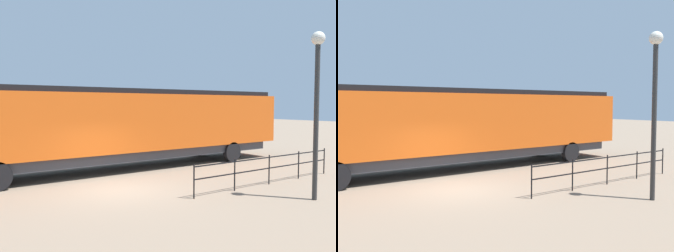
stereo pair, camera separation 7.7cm
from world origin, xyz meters
The scene contains 4 objects.
ground_plane centered at (0.00, 0.00, 0.00)m, with size 120.00×120.00×0.00m, color #84705B.
locomotive centered at (-3.93, 2.85, 2.23)m, with size 3.20×18.92×3.94m.
lamp_post centered at (4.97, 4.67, 3.70)m, with size 0.44×0.44×5.57m.
platform_fence centered at (2.54, 5.32, 0.77)m, with size 0.05×7.80×1.18m.
Camera 1 is at (11.89, -6.25, 3.18)m, focal length 38.72 mm.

